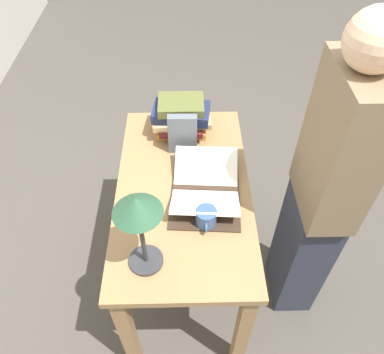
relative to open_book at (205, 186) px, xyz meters
name	(u,v)px	position (x,y,z in m)	size (l,w,h in m)	color
ground_plane	(185,270)	(0.02, 0.10, -0.80)	(12.00, 12.00, 0.00)	#47423D
reading_desk	(184,205)	(0.02, 0.10, -0.16)	(1.12, 0.61, 0.78)	#937047
open_book	(205,186)	(0.00, 0.00, 0.00)	(0.48, 0.34, 0.09)	#38281E
book_stack_tall	(181,117)	(0.42, 0.11, 0.07)	(0.22, 0.31, 0.20)	#BC8933
book_standing_upright	(183,134)	(0.27, 0.10, 0.08)	(0.04, 0.14, 0.21)	slate
reading_lamp	(138,214)	(-0.36, 0.25, 0.28)	(0.17, 0.17, 0.39)	#2D2D33
coffee_mug	(206,218)	(-0.19, 0.01, 0.02)	(0.12, 0.09, 0.08)	#335184
person_reader	(321,199)	(-0.09, -0.50, 0.01)	(0.36, 0.22, 1.64)	#2D3342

